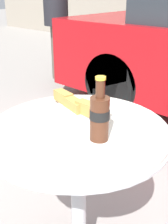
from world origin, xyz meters
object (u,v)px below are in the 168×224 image
pedestrian (56,15)px  bistro_table (78,161)px  cola_bottle_left (100,116)px  lunch_plate_near (76,107)px

pedestrian → bistro_table: bearing=-41.5°
cola_bottle_left → pedestrian: bearing=139.8°
cola_bottle_left → lunch_plate_near: size_ratio=0.72×
cola_bottle_left → pedestrian: 3.09m
cola_bottle_left → lunch_plate_near: cola_bottle_left is taller
cola_bottle_left → pedestrian: pedestrian is taller
bistro_table → lunch_plate_near: size_ratio=2.34×
lunch_plate_near → pedestrian: size_ratio=0.20×
cola_bottle_left → bistro_table: bearing=170.8°
bistro_table → lunch_plate_near: 0.23m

